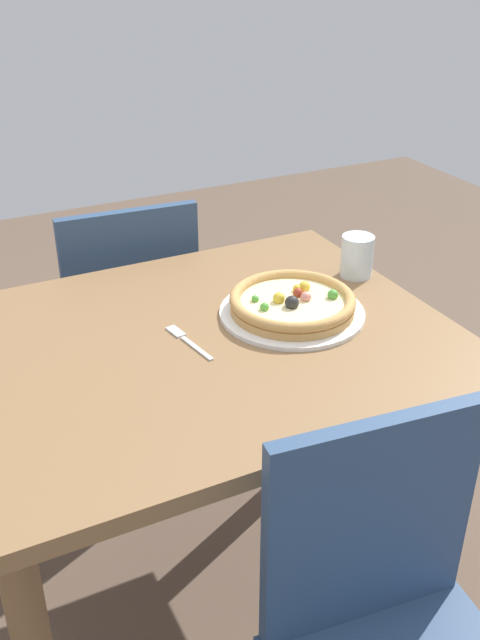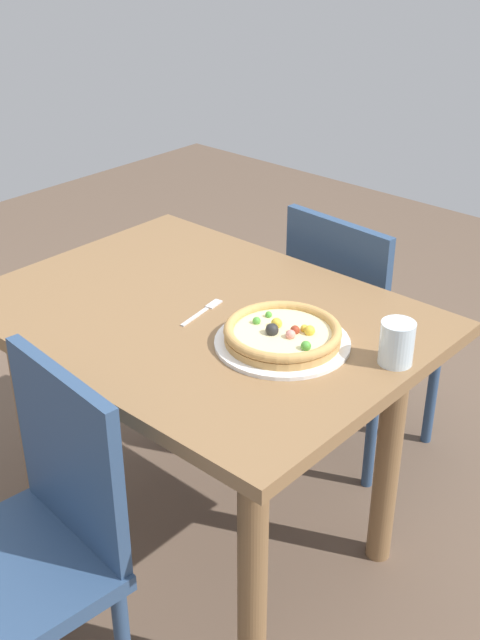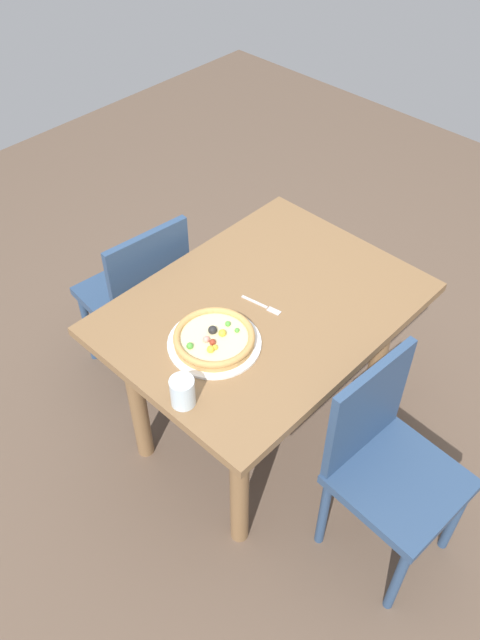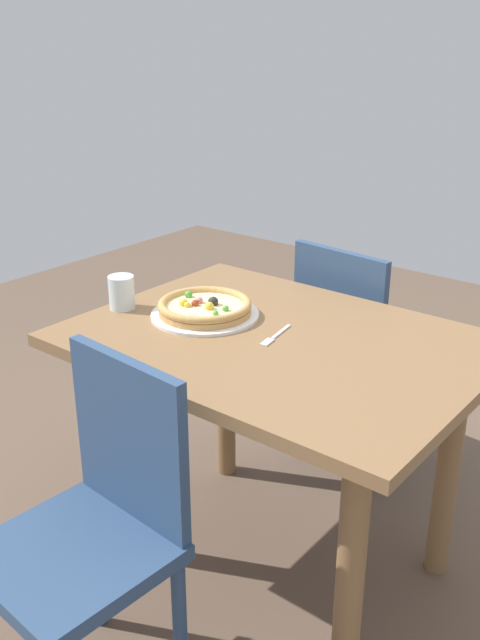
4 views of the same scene
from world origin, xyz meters
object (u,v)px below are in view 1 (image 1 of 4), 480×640
(dining_table, at_px, (187,394))
(pizza, at_px, (292,302))
(chair_far, at_px, (127,322))
(drinking_glass, at_px, (357,256))
(plate, at_px, (292,312))
(fork, at_px, (186,340))

(dining_table, xyz_separation_m, pizza, (0.26, 0.01, 0.16))
(chair_far, xyz_separation_m, drinking_glass, (0.44, -0.52, 0.34))
(plate, xyz_separation_m, pizza, (0.00, 0.00, 0.03))
(pizza, xyz_separation_m, fork, (-0.26, -0.00, -0.03))
(chair_far, relative_size, pizza, 3.13)
(plate, bearing_deg, chair_far, 107.53)
(plate, bearing_deg, pizza, 15.90)
(plate, height_order, drinking_glass, drinking_glass)
(pizza, bearing_deg, dining_table, -178.29)
(chair_far, xyz_separation_m, pizza, (0.20, -0.63, 0.32))
(dining_table, relative_size, pizza, 4.04)
(dining_table, distance_m, fork, 0.13)
(dining_table, height_order, chair_far, chair_far)
(plate, xyz_separation_m, drinking_glass, (0.24, 0.11, 0.05))
(fork, bearing_deg, chair_far, -14.97)
(plate, relative_size, pizza, 1.16)
(dining_table, xyz_separation_m, drinking_glass, (0.51, 0.12, 0.18))
(pizza, relative_size, fork, 1.70)
(chair_far, bearing_deg, fork, -91.35)
(chair_far, xyz_separation_m, plate, (0.20, -0.63, 0.29))
(fork, relative_size, drinking_glass, 1.59)
(chair_far, distance_m, pizza, 0.73)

